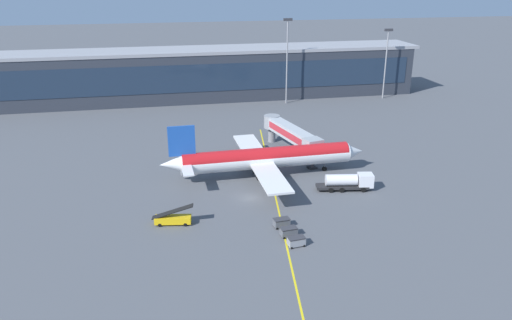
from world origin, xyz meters
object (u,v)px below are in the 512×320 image
(baggage_cart_0, at_px, (296,241))
(baggage_cart_1, at_px, (289,231))
(fuel_tanker, at_px, (349,182))
(belt_loader, at_px, (173,219))
(main_airliner, at_px, (265,158))
(baggage_cart_2, at_px, (282,222))

(baggage_cart_0, xyz_separation_m, baggage_cart_1, (-0.35, 3.18, 0.00))
(baggage_cart_0, bearing_deg, fuel_tanker, 49.24)
(belt_loader, xyz_separation_m, baggage_cart_1, (17.85, -7.76, -0.21))
(fuel_tanker, height_order, baggage_cart_0, fuel_tanker)
(main_airliner, height_order, baggage_cart_1, main_airliner)
(fuel_tanker, distance_m, baggage_cart_2, 20.17)
(baggage_cart_0, bearing_deg, main_airliner, 87.02)
(belt_loader, xyz_separation_m, baggage_cart_2, (17.50, -4.58, -0.21))
(belt_loader, distance_m, baggage_cart_0, 21.23)
(baggage_cart_0, height_order, baggage_cart_2, same)
(main_airliner, relative_size, belt_loader, 6.06)
(fuel_tanker, bearing_deg, baggage_cart_0, -130.76)
(baggage_cart_2, bearing_deg, baggage_cart_0, -83.73)
(belt_loader, relative_size, baggage_cart_0, 2.50)
(belt_loader, distance_m, baggage_cart_1, 19.46)
(main_airliner, xyz_separation_m, baggage_cart_2, (-2.16, -21.71, -3.24))
(main_airliner, height_order, belt_loader, main_airliner)
(belt_loader, bearing_deg, baggage_cart_0, -31.01)
(fuel_tanker, bearing_deg, belt_loader, -167.98)
(main_airliner, relative_size, baggage_cart_0, 15.17)
(baggage_cart_2, bearing_deg, main_airliner, 84.31)
(baggage_cart_0, bearing_deg, baggage_cart_2, 96.27)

